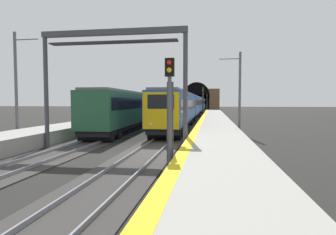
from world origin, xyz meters
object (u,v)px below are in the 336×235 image
at_px(train_main_approaching, 194,105).
at_px(railway_signal_mid, 203,99).
at_px(railway_signal_near, 170,106).
at_px(catenary_mast_near, 239,93).
at_px(catenary_mast_far, 16,86).
at_px(train_adjacent_platform, 163,106).
at_px(overhead_signal_gantry, 113,59).
at_px(railway_signal_far, 207,100).

distance_m(train_main_approaching, railway_signal_mid, 3.47).
distance_m(railway_signal_near, railway_signal_mid, 44.51).
distance_m(catenary_mast_near, catenary_mast_far, 18.61).
xyz_separation_m(train_adjacent_platform, catenary_mast_far, (-30.28, 6.15, 1.95)).
distance_m(train_main_approaching, overhead_signal_gantry, 41.76).
distance_m(train_main_approaching, catenary_mast_near, 32.76).
xyz_separation_m(railway_signal_near, catenary_mast_far, (8.14, 13.10, 1.43)).
xyz_separation_m(railway_signal_far, overhead_signal_gantry, (-85.23, 4.45, 2.25)).
relative_size(overhead_signal_gantry, catenary_mast_far, 1.13).
bearing_deg(train_adjacent_platform, train_main_approaching, -31.42).
relative_size(train_adjacent_platform, catenary_mast_far, 7.51).
bearing_deg(train_main_approaching, railway_signal_near, 2.27).
xyz_separation_m(train_adjacent_platform, overhead_signal_gantry, (-32.85, -2.51, 3.41)).
distance_m(train_adjacent_platform, railway_signal_far, 52.85).
distance_m(overhead_signal_gantry, catenary_mast_near, 12.92).
height_order(train_adjacent_platform, catenary_mast_near, catenary_mast_near).
bearing_deg(catenary_mast_far, train_main_approaching, -15.98).
distance_m(train_adjacent_platform, catenary_mast_near, 26.01).
bearing_deg(overhead_signal_gantry, railway_signal_near, -141.36).
xyz_separation_m(railway_signal_mid, catenary_mast_near, (-29.54, -4.21, 0.30)).
height_order(train_main_approaching, catenary_mast_far, catenary_mast_far).
height_order(railway_signal_far, catenary_mast_far, catenary_mast_far).
relative_size(railway_signal_far, overhead_signal_gantry, 0.61).
distance_m(railway_signal_near, catenary_mast_near, 15.58).
xyz_separation_m(catenary_mast_near, catenary_mast_far, (-6.83, 17.31, 0.40)).
distance_m(overhead_signal_gantry, catenary_mast_far, 9.15).
distance_m(railway_signal_near, overhead_signal_gantry, 7.69).
xyz_separation_m(train_main_approaching, train_adjacent_platform, (-8.70, 5.02, -0.02)).
xyz_separation_m(train_main_approaching, railway_signal_mid, (-2.60, -1.94, 1.23)).
bearing_deg(train_main_approaching, overhead_signal_gantry, -3.54).
height_order(railway_signal_near, catenary_mast_near, catenary_mast_near).
bearing_deg(train_main_approaching, railway_signal_far, 177.37).
bearing_deg(overhead_signal_gantry, train_main_approaching, -3.46).
bearing_deg(catenary_mast_near, train_main_approaching, 10.83).
bearing_deg(railway_signal_far, catenary_mast_near, 3.18).
bearing_deg(railway_signal_mid, catenary_mast_near, 8.11).
height_order(railway_signal_near, railway_signal_far, railway_signal_far).
bearing_deg(catenary_mast_near, overhead_signal_gantry, 137.38).
height_order(railway_signal_mid, overhead_signal_gantry, overhead_signal_gantry).
bearing_deg(catenary_mast_near, catenary_mast_far, 111.54).
height_order(railway_signal_mid, catenary_mast_far, catenary_mast_far).
bearing_deg(railway_signal_mid, overhead_signal_gantry, -6.52).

